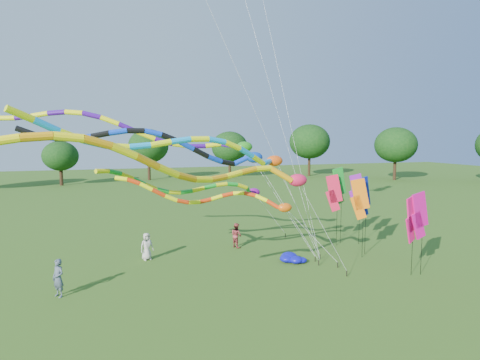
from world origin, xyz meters
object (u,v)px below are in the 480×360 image
object	(u,v)px
tube_kite_orange	(216,169)
blue_nylon_heap	(289,257)
tube_kite_red	(226,199)
person_b	(58,278)
person_c	(236,235)
person_a	(147,246)

from	to	relation	value
tube_kite_orange	blue_nylon_heap	world-z (taller)	tube_kite_orange
tube_kite_red	blue_nylon_heap	xyz separation A→B (m)	(3.94, 0.57, -3.68)
tube_kite_orange	person_b	distance (m)	9.06
tube_kite_orange	tube_kite_red	bearing A→B (deg)	51.89
blue_nylon_heap	person_c	bearing A→B (deg)	118.90
blue_nylon_heap	person_a	world-z (taller)	person_a
tube_kite_red	person_b	xyz separation A→B (m)	(-8.11, -1.12, -3.05)
person_b	person_a	bearing A→B (deg)	94.35
tube_kite_orange	person_b	xyz separation A→B (m)	(-6.23, 4.21, -5.05)
tube_kite_red	tube_kite_orange	xyz separation A→B (m)	(-1.88, -5.33, 2.00)
tube_kite_red	person_b	bearing A→B (deg)	-159.89
blue_nylon_heap	person_a	bearing A→B (deg)	160.80
tube_kite_orange	blue_nylon_heap	xyz separation A→B (m)	(5.81, 5.90, -5.68)
tube_kite_red	tube_kite_orange	world-z (taller)	tube_kite_orange
tube_kite_red	person_a	bearing A→B (deg)	151.95
person_a	blue_nylon_heap	bearing A→B (deg)	-37.30
tube_kite_orange	person_b	size ratio (longest dim) A/B	8.27
person_c	person_a	bearing A→B (deg)	77.21
person_c	tube_kite_red	bearing A→B (deg)	133.69
person_a	person_c	xyz separation A→B (m)	(5.78, 0.98, 0.00)
tube_kite_orange	person_a	size ratio (longest dim) A/B	8.97
tube_kite_red	person_c	distance (m)	5.61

